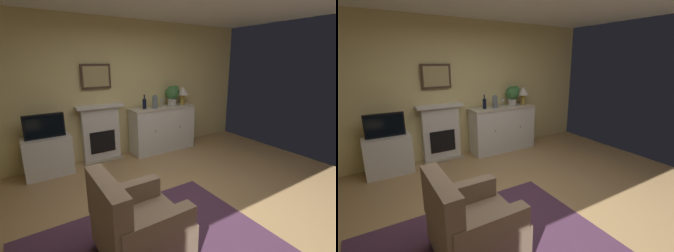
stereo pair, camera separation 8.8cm
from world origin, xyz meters
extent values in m
cube|color=tan|center=(0.00, 0.00, -0.05)|extent=(6.21, 4.89, 0.10)
cube|color=#EAD68C|center=(0.00, 2.41, 1.34)|extent=(6.21, 0.06, 2.68)
cube|color=#4C2D47|center=(-0.78, -0.37, 0.01)|extent=(2.56, 1.89, 0.02)
cube|color=white|center=(-0.41, 2.29, 0.53)|extent=(0.70, 0.18, 1.05)
cube|color=tan|center=(-0.41, 2.20, 0.01)|extent=(0.77, 0.20, 0.03)
cube|color=black|center=(-0.41, 2.20, 0.39)|extent=(0.48, 0.02, 0.42)
cube|color=white|center=(-0.41, 2.26, 1.07)|extent=(0.87, 0.27, 0.05)
cube|color=#473323|center=(-0.41, 2.33, 1.62)|extent=(0.55, 0.03, 0.45)
cube|color=tan|center=(-0.41, 2.32, 1.62)|extent=(0.47, 0.01, 0.37)
cube|color=white|center=(0.88, 2.11, 0.46)|extent=(1.39, 0.45, 0.93)
cube|color=beige|center=(0.88, 2.11, 0.94)|extent=(1.42, 0.48, 0.03)
sphere|color=brown|center=(0.57, 1.87, 0.53)|extent=(0.02, 0.02, 0.02)
sphere|color=brown|center=(1.19, 1.87, 0.53)|extent=(0.02, 0.02, 0.02)
cylinder|color=#B79338|center=(1.41, 2.11, 1.07)|extent=(0.10, 0.10, 0.22)
cone|color=silver|center=(1.41, 2.11, 1.27)|extent=(0.26, 0.26, 0.18)
cylinder|color=black|center=(0.46, 2.12, 1.06)|extent=(0.08, 0.08, 0.20)
cylinder|color=black|center=(0.46, 2.12, 1.20)|extent=(0.03, 0.03, 0.09)
cylinder|color=silver|center=(0.81, 2.05, 0.96)|extent=(0.06, 0.06, 0.00)
cylinder|color=silver|center=(0.81, 2.05, 1.01)|extent=(0.01, 0.01, 0.09)
cone|color=silver|center=(0.81, 2.05, 1.09)|extent=(0.07, 0.07, 0.07)
cylinder|color=silver|center=(0.92, 2.14, 0.96)|extent=(0.06, 0.06, 0.00)
cylinder|color=silver|center=(0.92, 2.14, 1.01)|extent=(0.01, 0.01, 0.09)
cone|color=silver|center=(0.92, 2.14, 1.09)|extent=(0.07, 0.07, 0.07)
cylinder|color=silver|center=(1.03, 2.05, 0.96)|extent=(0.06, 0.06, 0.00)
cylinder|color=silver|center=(1.03, 2.05, 1.01)|extent=(0.01, 0.01, 0.09)
cone|color=silver|center=(1.03, 2.05, 1.09)|extent=(0.07, 0.07, 0.07)
cylinder|color=slate|center=(0.67, 2.06, 1.08)|extent=(0.11, 0.11, 0.24)
sphere|color=slate|center=(0.67, 2.06, 1.20)|extent=(0.08, 0.08, 0.08)
cube|color=white|center=(-1.39, 2.12, 0.34)|extent=(0.75, 0.42, 0.67)
cube|color=black|center=(-1.39, 2.10, 0.87)|extent=(0.62, 0.06, 0.40)
cube|color=black|center=(-1.39, 2.07, 0.87)|extent=(0.57, 0.01, 0.35)
cylinder|color=beige|center=(1.16, 2.16, 1.03)|extent=(0.18, 0.18, 0.14)
sphere|color=#3D753D|center=(1.16, 2.16, 1.23)|extent=(0.30, 0.30, 0.30)
sphere|color=#3D753D|center=(1.22, 2.13, 1.30)|extent=(0.18, 0.18, 0.18)
cube|color=#8C7259|center=(-0.86, -0.34, 0.26)|extent=(0.80, 0.76, 0.32)
cube|color=#8C7259|center=(-1.19, -0.34, 0.67)|extent=(0.16, 0.76, 0.50)
cube|color=#8C7259|center=(-0.86, -0.66, 0.53)|extent=(0.72, 0.14, 0.22)
cube|color=#8C7259|center=(-0.86, -0.02, 0.53)|extent=(0.72, 0.14, 0.22)
cylinder|color=#473323|center=(-0.52, -0.02, 0.05)|extent=(0.05, 0.05, 0.10)
cylinder|color=#473323|center=(-1.20, -0.02, 0.05)|extent=(0.05, 0.05, 0.10)
camera|label=1|loc=(-1.75, -2.17, 1.90)|focal=25.74mm
camera|label=2|loc=(-1.67, -2.22, 1.90)|focal=25.74mm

